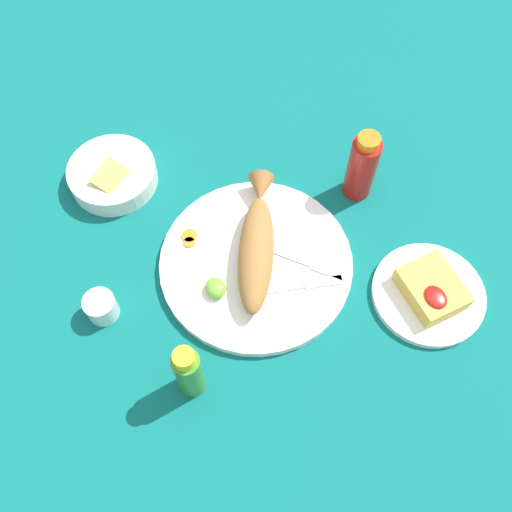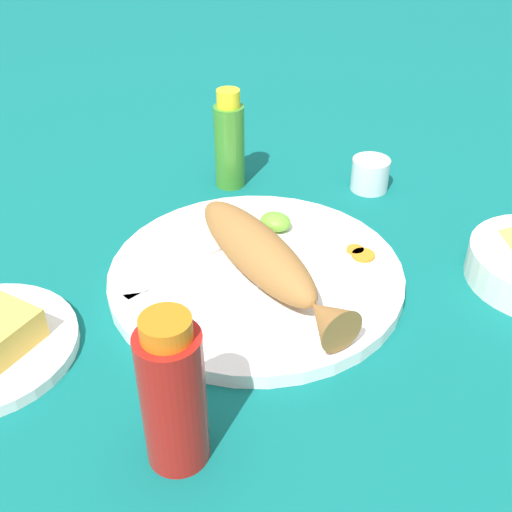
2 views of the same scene
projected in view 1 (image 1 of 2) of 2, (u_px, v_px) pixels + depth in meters
The scene contains 14 objects.
ground_plane at pixel (256, 265), 1.08m from camera, with size 4.00×4.00×0.00m, color #0C605B.
main_plate at pixel (256, 263), 1.07m from camera, with size 0.36×0.36×0.02m, color white.
fried_fish at pixel (257, 244), 1.05m from camera, with size 0.28×0.19×0.06m.
fork_near at pixel (306, 263), 1.06m from camera, with size 0.15×0.13×0.00m.
fork_far at pixel (300, 286), 1.04m from camera, with size 0.07×0.18×0.00m.
carrot_slice_near at pixel (189, 242), 1.08m from camera, with size 0.02×0.02×0.00m, color orange.
carrot_slice_mid at pixel (189, 236), 1.09m from camera, with size 0.03×0.03×0.00m, color orange.
lime_wedge_main at pixel (216, 288), 1.02m from camera, with size 0.04×0.04×0.02m, color #6BB233.
hot_sauce_bottle_red at pixel (362, 167), 1.09m from camera, with size 0.06×0.06×0.16m.
hot_sauce_bottle_green at pixel (189, 372), 0.91m from camera, with size 0.05×0.05×0.15m.
salt_cup at pixel (102, 308), 1.01m from camera, with size 0.06×0.06×0.05m.
side_plate_fries at pixel (428, 294), 1.04m from camera, with size 0.21×0.21×0.01m, color white.
fries_pile at pixel (432, 288), 1.02m from camera, with size 0.11×0.09×0.04m.
guacamole_bowl at pixel (113, 174), 1.15m from camera, with size 0.18×0.18×0.06m.
Camera 1 is at (0.45, -0.22, 0.96)m, focal length 40.00 mm.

